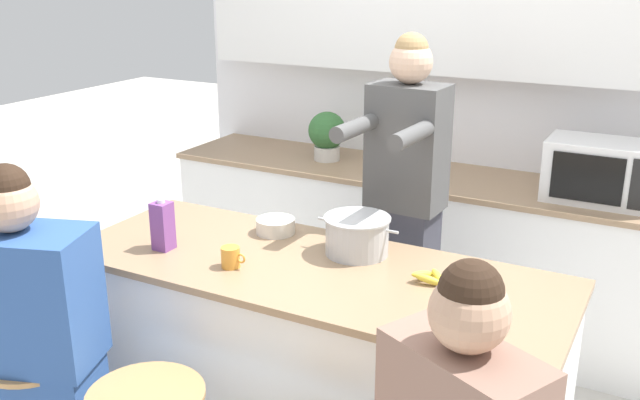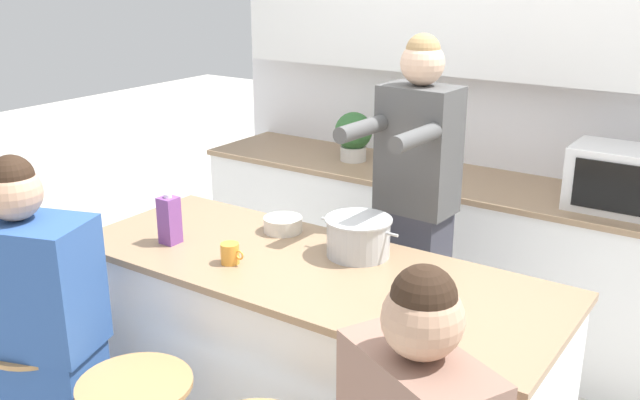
# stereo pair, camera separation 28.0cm
# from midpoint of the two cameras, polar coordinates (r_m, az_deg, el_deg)

# --- Properties ---
(wall_back) EXTENTS (3.40, 0.22, 2.70)m
(wall_back) POSITION_cam_midpoint_polar(r_m,az_deg,el_deg) (4.19, 8.96, 11.23)
(wall_back) COLOR white
(wall_back) RESTS_ON ground_plane
(back_counter) EXTENTS (3.16, 0.63, 0.92)m
(back_counter) POSITION_cam_midpoint_polar(r_m,az_deg,el_deg) (4.19, 6.85, -4.03)
(back_counter) COLOR white
(back_counter) RESTS_ON ground_plane
(kitchen_island) EXTENTS (2.03, 0.77, 0.92)m
(kitchen_island) POSITION_cam_midpoint_polar(r_m,az_deg,el_deg) (3.04, -3.41, -13.15)
(kitchen_island) COLOR black
(kitchen_island) RESTS_ON ground_plane
(person_cooking) EXTENTS (0.36, 0.55, 1.78)m
(person_cooking) POSITION_cam_midpoint_polar(r_m,az_deg,el_deg) (3.30, 4.32, -2.14)
(person_cooking) COLOR #383842
(person_cooking) RESTS_ON ground_plane
(person_wrapped_blanket) EXTENTS (0.58, 0.44, 1.41)m
(person_wrapped_blanket) POSITION_cam_midpoint_polar(r_m,az_deg,el_deg) (2.97, -24.73, -11.44)
(person_wrapped_blanket) COLOR #2D5193
(person_wrapped_blanket) RESTS_ON ground_plane
(cooking_pot) EXTENTS (0.36, 0.27, 0.16)m
(cooking_pot) POSITION_cam_midpoint_polar(r_m,az_deg,el_deg) (2.90, 0.23, -2.90)
(cooking_pot) COLOR #B7BABC
(cooking_pot) RESTS_ON kitchen_island
(fruit_bowl) EXTENTS (0.17, 0.17, 0.07)m
(fruit_bowl) POSITION_cam_midpoint_polar(r_m,az_deg,el_deg) (3.16, -6.12, -2.12)
(fruit_bowl) COLOR silver
(fruit_bowl) RESTS_ON kitchen_island
(coffee_cup_near) EXTENTS (0.11, 0.07, 0.08)m
(coffee_cup_near) POSITION_cam_midpoint_polar(r_m,az_deg,el_deg) (2.83, -9.98, -4.58)
(coffee_cup_near) COLOR orange
(coffee_cup_near) RESTS_ON kitchen_island
(banana_bunch) EXTENTS (0.16, 0.11, 0.05)m
(banana_bunch) POSITION_cam_midpoint_polar(r_m,az_deg,el_deg) (2.68, 5.86, -6.24)
(banana_bunch) COLOR yellow
(banana_bunch) RESTS_ON kitchen_island
(juice_carton) EXTENTS (0.07, 0.07, 0.22)m
(juice_carton) POSITION_cam_midpoint_polar(r_m,az_deg,el_deg) (3.05, -15.07, -2.04)
(juice_carton) COLOR #7A428E
(juice_carton) RESTS_ON kitchen_island
(microwave) EXTENTS (0.54, 0.33, 0.31)m
(microwave) POSITION_cam_midpoint_polar(r_m,az_deg,el_deg) (3.75, 19.69, 2.14)
(microwave) COLOR white
(microwave) RESTS_ON back_counter
(potted_plant) EXTENTS (0.23, 0.23, 0.29)m
(potted_plant) POSITION_cam_midpoint_polar(r_m,az_deg,el_deg) (4.28, -1.32, 5.28)
(potted_plant) COLOR beige
(potted_plant) RESTS_ON back_counter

